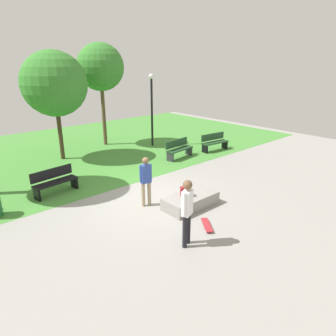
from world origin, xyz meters
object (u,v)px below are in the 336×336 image
object	(u,v)px
park_bench_near_lamppost	(214,142)
tree_tall_oak	(100,67)
backpack_on_ledge	(185,192)
skater_watching	(146,178)
tree_slender_maple	(54,84)
skateboard_by_ledge	(207,225)
concrete_ledge	(190,201)
skater_performing_trick	(187,208)
park_bench_far_left	(179,148)
park_bench_by_oak	(55,181)
lamp_post	(152,103)

from	to	relation	value
park_bench_near_lamppost	tree_tall_oak	bearing A→B (deg)	126.78
backpack_on_ledge	skater_watching	distance (m)	1.34
tree_slender_maple	park_bench_near_lamppost	bearing A→B (deg)	-30.38
skateboard_by_ledge	park_bench_near_lamppost	distance (m)	8.25
concrete_ledge	backpack_on_ledge	world-z (taller)	backpack_on_ledge
park_bench_near_lamppost	tree_tall_oak	distance (m)	7.31
skateboard_by_ledge	tree_tall_oak	size ratio (longest dim) A/B	0.14
park_bench_near_lamppost	skater_performing_trick	bearing A→B (deg)	-144.16
skater_watching	park_bench_near_lamppost	size ratio (longest dim) A/B	1.02
park_bench_far_left	park_bench_by_oak	bearing A→B (deg)	-178.31
concrete_ledge	skateboard_by_ledge	size ratio (longest dim) A/B	2.44
skateboard_by_ledge	park_bench_near_lamppost	world-z (taller)	park_bench_near_lamppost
tree_tall_oak	lamp_post	size ratio (longest dim) A/B	1.41
skater_performing_trick	lamp_post	bearing A→B (deg)	56.18
lamp_post	skateboard_by_ledge	bearing A→B (deg)	-119.10
tree_slender_maple	tree_tall_oak	bearing A→B (deg)	18.99
concrete_ledge	park_bench_far_left	xyz separation A→B (m)	(3.45, 4.21, 0.28)
park_bench_near_lamppost	tree_tall_oak	size ratio (longest dim) A/B	0.30
tree_tall_oak	skateboard_by_ledge	bearing A→B (deg)	-104.69
backpack_on_ledge	park_bench_far_left	distance (m)	5.52
concrete_ledge	skateboard_by_ledge	distance (m)	1.39
tree_tall_oak	tree_slender_maple	world-z (taller)	tree_tall_oak
park_bench_far_left	lamp_post	size ratio (longest dim) A/B	0.42
park_bench_near_lamppost	lamp_post	world-z (taller)	lamp_post
backpack_on_ledge	park_bench_far_left	world-z (taller)	park_bench_far_left
tree_slender_maple	lamp_post	bearing A→B (deg)	-11.05
backpack_on_ledge	park_bench_near_lamppost	xyz separation A→B (m)	(6.02, 3.85, -0.08)
concrete_ledge	park_bench_near_lamppost	xyz separation A→B (m)	(5.82, 3.92, 0.28)
skateboard_by_ledge	tree_tall_oak	bearing A→B (deg)	75.31
concrete_ledge	park_bench_far_left	size ratio (longest dim) A/B	1.13
tree_tall_oak	tree_slender_maple	xyz separation A→B (m)	(-3.03, -1.04, -0.68)
concrete_ledge	park_bench_by_oak	size ratio (longest dim) A/B	1.13
lamp_post	skater_performing_trick	bearing A→B (deg)	-123.82
skateboard_by_ledge	park_bench_far_left	distance (m)	6.81
park_bench_far_left	lamp_post	bearing A→B (deg)	79.39
concrete_ledge	park_bench_near_lamppost	bearing A→B (deg)	33.96
backpack_on_ledge	tree_slender_maple	size ratio (longest dim) A/B	0.06
park_bench_near_lamppost	skateboard_by_ledge	bearing A→B (deg)	-141.12
backpack_on_ledge	skater_performing_trick	world-z (taller)	skater_performing_trick
skater_watching	tree_tall_oak	bearing A→B (deg)	68.50
skater_watching	tree_tall_oak	xyz separation A→B (m)	(3.11, 7.89, 3.29)
skater_watching	park_bench_near_lamppost	bearing A→B (deg)	22.81
park_bench_by_oak	tree_tall_oak	distance (m)	7.95
park_bench_by_oak	lamp_post	xyz separation A→B (m)	(6.86, 2.91, 1.94)
skater_watching	park_bench_by_oak	bearing A→B (deg)	122.07
skater_performing_trick	skateboard_by_ledge	distance (m)	1.51
skateboard_by_ledge	park_bench_near_lamppost	bearing A→B (deg)	38.88
concrete_ledge	backpack_on_ledge	distance (m)	0.42
skater_performing_trick	tree_tall_oak	world-z (taller)	tree_tall_oak
tree_slender_maple	skater_performing_trick	bearing A→B (deg)	-94.50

